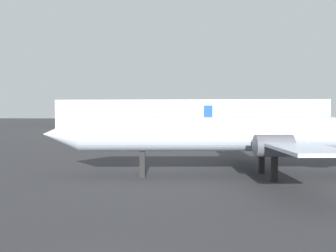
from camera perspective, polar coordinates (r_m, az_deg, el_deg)
The scene contains 3 objects.
airplane_at_gate at distance 34.16m, azimuth 14.21°, elevation -1.26°, with size 39.80×25.31×12.84m.
airplane_distant at distance 95.98m, azimuth 11.22°, elevation 0.05°, with size 22.89×17.76×7.95m.
terminal_building at distance 136.27m, azimuth 3.50°, elevation 1.97°, with size 98.91×22.95×10.61m, color beige.
Camera 1 is at (3.89, -11.82, 6.30)m, focal length 37.05 mm.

